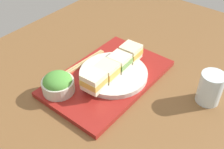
% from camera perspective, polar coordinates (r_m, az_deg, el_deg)
% --- Properties ---
extents(ground_plane, '(1.40, 1.00, 0.03)m').
position_cam_1_polar(ground_plane, '(0.97, -0.63, -0.45)').
color(ground_plane, brown).
extents(serving_tray, '(0.43, 0.27, 0.02)m').
position_cam_1_polar(serving_tray, '(0.93, -0.88, -0.70)').
color(serving_tray, maroon).
rests_on(serving_tray, ground_plane).
extents(sandwich_plate, '(0.23, 0.23, 0.02)m').
position_cam_1_polar(sandwich_plate, '(0.92, 0.30, 0.16)').
color(sandwich_plate, silver).
rests_on(sandwich_plate, serving_tray).
extents(sandwich_nearmost, '(0.06, 0.07, 0.05)m').
position_cam_1_polar(sandwich_nearmost, '(0.97, 3.90, 4.68)').
color(sandwich_nearmost, beige).
rests_on(sandwich_nearmost, sandwich_plate).
extents(sandwich_inner_near, '(0.07, 0.07, 0.05)m').
position_cam_1_polar(sandwich_inner_near, '(0.92, 1.56, 2.74)').
color(sandwich_inner_near, '#EFE5C1').
rests_on(sandwich_inner_near, sandwich_plate).
extents(sandwich_inner_far, '(0.06, 0.07, 0.05)m').
position_cam_1_polar(sandwich_inner_far, '(0.88, -1.00, 0.77)').
color(sandwich_inner_far, beige).
rests_on(sandwich_inner_far, sandwich_plate).
extents(sandwich_farmost, '(0.07, 0.07, 0.06)m').
position_cam_1_polar(sandwich_farmost, '(0.84, -3.81, -1.34)').
color(sandwich_farmost, '#EFE5C1').
rests_on(sandwich_farmost, sandwich_plate).
extents(salad_bowl, '(0.10, 0.10, 0.07)m').
position_cam_1_polar(salad_bowl, '(0.87, -11.14, -1.84)').
color(salad_bowl, beige).
rests_on(salad_bowl, serving_tray).
extents(chopsticks_pair, '(0.20, 0.03, 0.01)m').
position_cam_1_polar(chopsticks_pair, '(0.98, -6.03, 2.37)').
color(chopsticks_pair, tan).
rests_on(chopsticks_pair, serving_tray).
extents(drinking_glass, '(0.07, 0.07, 0.10)m').
position_cam_1_polar(drinking_glass, '(0.88, 19.67, -2.66)').
color(drinking_glass, silver).
rests_on(drinking_glass, ground_plane).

